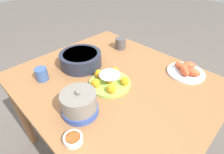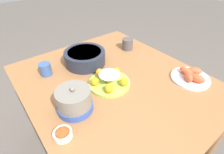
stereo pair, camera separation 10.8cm
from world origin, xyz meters
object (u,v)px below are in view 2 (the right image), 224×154
dining_table (114,91)px  cake_plate (109,80)px  seafood_platter (191,76)px  warming_pot (74,100)px  cup_near (127,44)px  cup_far (45,69)px  serving_bowl (85,57)px  sauce_bowl (63,134)px

dining_table → cake_plate: (-0.01, 0.05, 0.12)m
seafood_platter → warming_pot: 0.74m
dining_table → cup_near: (0.27, -0.35, 0.14)m
cup_near → cup_far: cup_near is taller
serving_bowl → cup_near: 0.39m
sauce_bowl → dining_table: bearing=-67.8°
serving_bowl → warming_pot: 0.45m
cake_plate → cup_near: cup_near is taller
sauce_bowl → cup_far: 0.53m
dining_table → sauce_bowl: bearing=112.2°
seafood_platter → dining_table: bearing=53.3°
sauce_bowl → seafood_platter: size_ratio=0.35×
cup_far → warming_pot: warming_pot is taller
cake_plate → warming_pot: warming_pot is taller
cake_plate → cup_far: 0.43m
dining_table → cup_near: size_ratio=13.84×
sauce_bowl → warming_pot: (0.11, -0.12, 0.05)m
cup_far → cake_plate: bearing=-142.0°
sauce_bowl → cake_plate: bearing=-66.5°
serving_bowl → seafood_platter: (-0.58, -0.43, -0.03)m
serving_bowl → cake_plate: bearing=178.1°
sauce_bowl → cup_near: 0.91m
cake_plate → cup_far: bearing=38.0°
cake_plate → sauce_bowl: cake_plate is taller
cup_far → warming_pot: bearing=-179.7°
dining_table → serving_bowl: serving_bowl is taller
cup_near → warming_pot: bearing=116.5°
serving_bowl → warming_pot: size_ratio=1.55×
seafood_platter → cup_near: bearing=4.5°
cup_near → dining_table: bearing=127.3°
sauce_bowl → warming_pot: bearing=-47.7°
dining_table → seafood_platter: 0.50m
dining_table → cup_near: 0.46m
cake_plate → serving_bowl: size_ratio=0.89×
serving_bowl → cup_far: 0.28m
cake_plate → seafood_platter: 0.53m
dining_table → warming_pot: 0.36m
seafood_platter → warming_pot: (0.23, 0.71, 0.04)m
cup_far → warming_pot: (-0.40, -0.00, 0.02)m
cup_far → serving_bowl: bearing=-99.0°
cake_plate → cup_near: 0.49m
dining_table → cup_far: 0.48m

